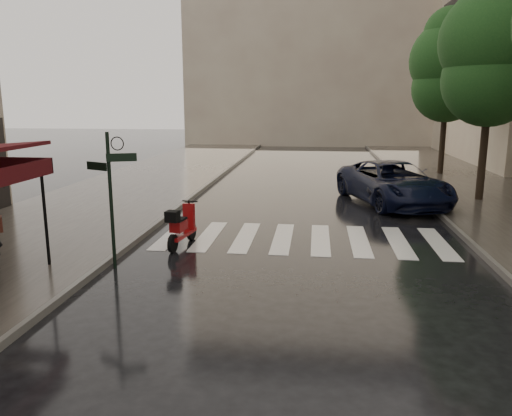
# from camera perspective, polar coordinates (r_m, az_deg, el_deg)

# --- Properties ---
(ground) EXTENTS (120.00, 120.00, 0.00)m
(ground) POSITION_cam_1_polar(r_m,az_deg,el_deg) (8.96, -15.97, -13.11)
(ground) COLOR black
(ground) RESTS_ON ground
(sidewalk_near) EXTENTS (6.00, 60.00, 0.12)m
(sidewalk_near) POSITION_cam_1_polar(r_m,az_deg,el_deg) (21.27, -14.83, 1.70)
(sidewalk_near) COLOR #38332D
(sidewalk_near) RESTS_ON ground
(sidewalk_far) EXTENTS (5.50, 60.00, 0.12)m
(sidewalk_far) POSITION_cam_1_polar(r_m,az_deg,el_deg) (20.97, 26.04, 0.72)
(sidewalk_far) COLOR #38332D
(sidewalk_far) RESTS_ON ground
(curb_near) EXTENTS (0.12, 60.00, 0.16)m
(curb_near) POSITION_cam_1_polar(r_m,az_deg,el_deg) (20.35, -6.81, 1.60)
(curb_near) COLOR #595651
(curb_near) RESTS_ON ground
(curb_far) EXTENTS (0.12, 60.00, 0.16)m
(curb_far) POSITION_cam_1_polar(r_m,az_deg,el_deg) (20.21, 18.54, 0.98)
(curb_far) COLOR #595651
(curb_far) RESTS_ON ground
(crosswalk) EXTENTS (7.85, 3.20, 0.01)m
(crosswalk) POSITION_cam_1_polar(r_m,az_deg,el_deg) (13.95, 5.22, -3.51)
(crosswalk) COLOR silver
(crosswalk) RESTS_ON ground
(signpost) EXTENTS (1.17, 0.29, 3.10)m
(signpost) POSITION_cam_1_polar(r_m,az_deg,el_deg) (11.53, -16.28, 2.04)
(signpost) COLOR black
(signpost) RESTS_ON ground
(backdrop_building) EXTENTS (22.00, 6.00, 20.00)m
(backdrop_building) POSITION_cam_1_polar(r_m,az_deg,el_deg) (45.87, 6.79, 19.83)
(backdrop_building) COLOR tan
(backdrop_building) RESTS_ON ground
(tree_mid) EXTENTS (3.80, 3.80, 8.34)m
(tree_mid) POSITION_cam_1_polar(r_m,az_deg,el_deg) (20.48, 25.46, 16.13)
(tree_mid) COLOR black
(tree_mid) RESTS_ON sidewalk_far
(tree_far) EXTENTS (3.80, 3.80, 8.16)m
(tree_far) POSITION_cam_1_polar(r_m,az_deg,el_deg) (27.25, 21.12, 14.90)
(tree_far) COLOR black
(tree_far) RESTS_ON sidewalk_far
(scooter) EXTENTS (0.57, 1.69, 1.11)m
(scooter) POSITION_cam_1_polar(r_m,az_deg,el_deg) (13.21, -8.53, -2.20)
(scooter) COLOR black
(scooter) RESTS_ON ground
(parked_car) EXTENTS (4.22, 6.20, 1.58)m
(parked_car) POSITION_cam_1_polar(r_m,az_deg,el_deg) (19.19, 15.38, 2.78)
(parked_car) COLOR black
(parked_car) RESTS_ON ground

